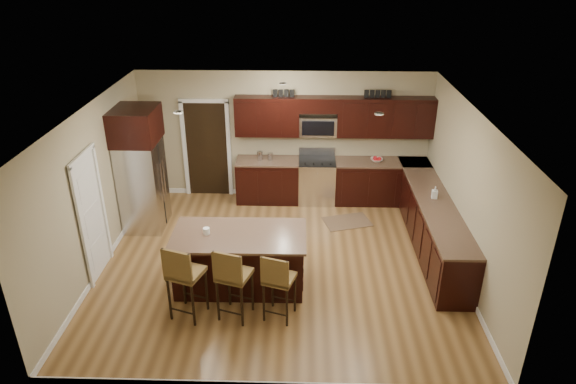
{
  "coord_description": "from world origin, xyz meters",
  "views": [
    {
      "loc": [
        0.36,
        -7.38,
        4.94
      ],
      "look_at": [
        0.14,
        0.4,
        1.18
      ],
      "focal_mm": 32.0,
      "sensor_mm": 36.0,
      "label": 1
    }
  ],
  "objects_px": {
    "range": "(317,180)",
    "stool_left": "(183,274)",
    "refrigerator": "(141,168)",
    "island": "(240,261)",
    "stool_mid": "(232,276)",
    "stool_right": "(278,280)"
  },
  "relations": [
    {
      "from": "range",
      "to": "stool_mid",
      "type": "height_order",
      "value": "stool_mid"
    },
    {
      "from": "island",
      "to": "stool_left",
      "type": "xyz_separation_m",
      "value": [
        -0.7,
        -0.85,
        0.32
      ]
    },
    {
      "from": "island",
      "to": "stool_mid",
      "type": "relative_size",
      "value": 1.76
    },
    {
      "from": "island",
      "to": "stool_mid",
      "type": "distance_m",
      "value": 0.9
    },
    {
      "from": "stool_left",
      "to": "refrigerator",
      "type": "height_order",
      "value": "refrigerator"
    },
    {
      "from": "stool_mid",
      "to": "stool_right",
      "type": "xyz_separation_m",
      "value": [
        0.64,
        0.0,
        -0.05
      ]
    },
    {
      "from": "range",
      "to": "island",
      "type": "height_order",
      "value": "range"
    },
    {
      "from": "stool_mid",
      "to": "stool_right",
      "type": "distance_m",
      "value": 0.65
    },
    {
      "from": "refrigerator",
      "to": "island",
      "type": "bearing_deg",
      "value": -42.62
    },
    {
      "from": "stool_left",
      "to": "stool_right",
      "type": "relative_size",
      "value": 1.1
    },
    {
      "from": "range",
      "to": "stool_left",
      "type": "relative_size",
      "value": 0.92
    },
    {
      "from": "refrigerator",
      "to": "range",
      "type": "bearing_deg",
      "value": 19.5
    },
    {
      "from": "stool_right",
      "to": "refrigerator",
      "type": "distance_m",
      "value": 3.83
    },
    {
      "from": "stool_right",
      "to": "refrigerator",
      "type": "relative_size",
      "value": 0.47
    },
    {
      "from": "stool_right",
      "to": "stool_left",
      "type": "bearing_deg",
      "value": -161.95
    },
    {
      "from": "island",
      "to": "refrigerator",
      "type": "relative_size",
      "value": 0.89
    },
    {
      "from": "stool_left",
      "to": "refrigerator",
      "type": "distance_m",
      "value": 3.05
    },
    {
      "from": "stool_left",
      "to": "island",
      "type": "bearing_deg",
      "value": 69.65
    },
    {
      "from": "island",
      "to": "stool_mid",
      "type": "height_order",
      "value": "stool_mid"
    },
    {
      "from": "range",
      "to": "refrigerator",
      "type": "xyz_separation_m",
      "value": [
        -3.3,
        -1.17,
        0.74
      ]
    },
    {
      "from": "island",
      "to": "stool_mid",
      "type": "bearing_deg",
      "value": -90.78
    },
    {
      "from": "range",
      "to": "stool_mid",
      "type": "xyz_separation_m",
      "value": [
        -1.28,
        -3.88,
        0.26
      ]
    }
  ]
}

